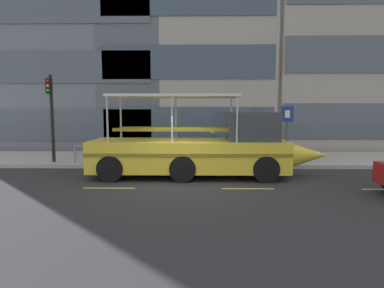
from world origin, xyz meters
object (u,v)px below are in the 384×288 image
(parking_sign, at_px, (287,124))
(pedestrian_mid_left, at_px, (212,142))
(duck_tour_boat, at_px, (203,149))
(pedestrian_near_bow, at_px, (266,140))
(traffic_light_pole, at_px, (51,110))

(parking_sign, distance_m, pedestrian_mid_left, 3.78)
(parking_sign, bearing_deg, duck_tour_boat, -145.09)
(pedestrian_near_bow, bearing_deg, parking_sign, -24.98)
(pedestrian_mid_left, bearing_deg, traffic_light_pole, -174.40)
(traffic_light_pole, xyz_separation_m, pedestrian_mid_left, (7.81, 0.77, -1.64))
(traffic_light_pole, distance_m, parking_sign, 11.50)
(parking_sign, relative_size, pedestrian_near_bow, 1.63)
(traffic_light_pole, distance_m, duck_tour_boat, 7.86)
(traffic_light_pole, relative_size, pedestrian_near_bow, 2.53)
(duck_tour_boat, distance_m, pedestrian_mid_left, 3.26)
(traffic_light_pole, height_order, pedestrian_mid_left, traffic_light_pole)
(parking_sign, xyz_separation_m, duck_tour_boat, (-4.18, -2.92, -0.91))
(duck_tour_boat, bearing_deg, pedestrian_mid_left, 80.72)
(traffic_light_pole, xyz_separation_m, pedestrian_near_bow, (10.55, 0.89, -1.55))
(traffic_light_pole, bearing_deg, pedestrian_mid_left, 5.60)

